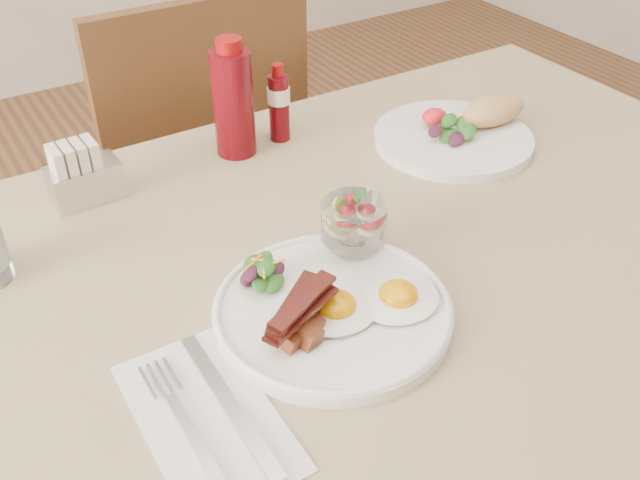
% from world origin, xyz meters
% --- Properties ---
extents(table, '(1.33, 0.88, 0.75)m').
position_xyz_m(table, '(0.00, 0.00, 0.66)').
color(table, '#57351B').
rests_on(table, ground).
extents(chair_far, '(0.42, 0.42, 0.93)m').
position_xyz_m(chair_far, '(0.00, 0.66, 0.52)').
color(chair_far, '#57351B').
rests_on(chair_far, ground).
extents(main_plate, '(0.28, 0.28, 0.02)m').
position_xyz_m(main_plate, '(-0.13, -0.08, 0.76)').
color(main_plate, white).
rests_on(main_plate, table).
extents(fried_eggs, '(0.20, 0.14, 0.03)m').
position_xyz_m(fried_eggs, '(-0.09, -0.11, 0.78)').
color(fried_eggs, white).
rests_on(fried_eggs, main_plate).
extents(bacon_potato_pile, '(0.11, 0.08, 0.05)m').
position_xyz_m(bacon_potato_pile, '(-0.18, -0.10, 0.79)').
color(bacon_potato_pile, brown).
rests_on(bacon_potato_pile, main_plate).
extents(side_salad, '(0.06, 0.06, 0.03)m').
position_xyz_m(side_salad, '(-0.17, -0.00, 0.78)').
color(side_salad, '#1A5216').
rests_on(side_salad, main_plate).
extents(fruit_cup, '(0.08, 0.08, 0.08)m').
position_xyz_m(fruit_cup, '(-0.05, -0.01, 0.81)').
color(fruit_cup, white).
rests_on(fruit_cup, main_plate).
extents(second_plate, '(0.28, 0.26, 0.07)m').
position_xyz_m(second_plate, '(0.29, 0.17, 0.77)').
color(second_plate, white).
rests_on(second_plate, table).
extents(ketchup_bottle, '(0.07, 0.07, 0.19)m').
position_xyz_m(ketchup_bottle, '(-0.05, 0.33, 0.84)').
color(ketchup_bottle, '#54040C').
rests_on(ketchup_bottle, table).
extents(hot_sauce_bottle, '(0.04, 0.04, 0.13)m').
position_xyz_m(hot_sauce_bottle, '(0.03, 0.33, 0.82)').
color(hot_sauce_bottle, '#54040C').
rests_on(hot_sauce_bottle, table).
extents(sugar_caddy, '(0.10, 0.06, 0.09)m').
position_xyz_m(sugar_caddy, '(-0.29, 0.32, 0.79)').
color(sugar_caddy, silver).
rests_on(sugar_caddy, table).
extents(napkin_cutlery, '(0.13, 0.23, 0.01)m').
position_xyz_m(napkin_cutlery, '(-0.31, -0.14, 0.75)').
color(napkin_cutlery, silver).
rests_on(napkin_cutlery, table).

